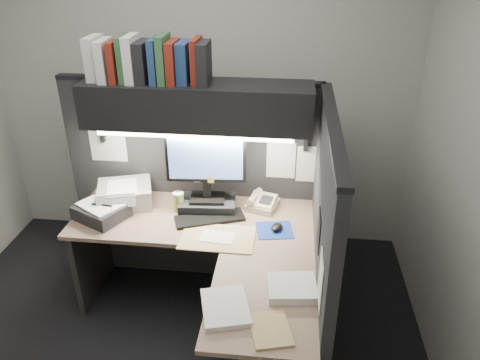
# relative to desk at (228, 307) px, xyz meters

# --- Properties ---
(floor) EXTENTS (3.50, 3.50, 0.00)m
(floor) POSITION_rel_desk_xyz_m (-0.43, 0.00, -0.44)
(floor) COLOR black
(floor) RESTS_ON ground
(wall_back) EXTENTS (3.50, 0.04, 2.70)m
(wall_back) POSITION_rel_desk_xyz_m (-0.43, 1.50, 0.91)
(wall_back) COLOR #B8B7AF
(wall_back) RESTS_ON floor
(partition_back) EXTENTS (1.90, 0.06, 1.60)m
(partition_back) POSITION_rel_desk_xyz_m (-0.40, 0.93, 0.36)
(partition_back) COLOR black
(partition_back) RESTS_ON floor
(partition_right) EXTENTS (0.06, 1.50, 1.60)m
(partition_right) POSITION_rel_desk_xyz_m (0.55, 0.18, 0.36)
(partition_right) COLOR black
(partition_right) RESTS_ON floor
(desk) EXTENTS (1.70, 1.53, 0.73)m
(desk) POSITION_rel_desk_xyz_m (0.00, 0.00, 0.00)
(desk) COLOR #856B55
(desk) RESTS_ON floor
(overhead_shelf) EXTENTS (1.55, 0.34, 0.30)m
(overhead_shelf) POSITION_rel_desk_xyz_m (-0.30, 0.75, 1.06)
(overhead_shelf) COLOR black
(overhead_shelf) RESTS_ON partition_back
(task_light_tube) EXTENTS (1.32, 0.04, 0.04)m
(task_light_tube) POSITION_rel_desk_xyz_m (-0.30, 0.61, 0.89)
(task_light_tube) COLOR white
(task_light_tube) RESTS_ON overhead_shelf
(monitor) EXTENTS (0.56, 0.28, 0.60)m
(monitor) POSITION_rel_desk_xyz_m (-0.24, 0.69, 0.53)
(monitor) COLOR black
(monitor) RESTS_ON desk
(keyboard) EXTENTS (0.51, 0.32, 0.02)m
(keyboard) POSITION_rel_desk_xyz_m (-0.20, 0.54, 0.30)
(keyboard) COLOR black
(keyboard) RESTS_ON desk
(mousepad) EXTENTS (0.27, 0.26, 0.00)m
(mousepad) POSITION_rel_desk_xyz_m (0.26, 0.46, 0.29)
(mousepad) COLOR navy
(mousepad) RESTS_ON desk
(mouse) EXTENTS (0.10, 0.12, 0.04)m
(mouse) POSITION_rel_desk_xyz_m (0.27, 0.46, 0.31)
(mouse) COLOR black
(mouse) RESTS_ON mousepad
(telephone) EXTENTS (0.25, 0.26, 0.08)m
(telephone) POSITION_rel_desk_xyz_m (0.16, 0.74, 0.33)
(telephone) COLOR #B4AB8A
(telephone) RESTS_ON desk
(coffee_cup) EXTENTS (0.07, 0.07, 0.14)m
(coffee_cup) POSITION_rel_desk_xyz_m (-0.44, 0.64, 0.36)
(coffee_cup) COLOR #A4B347
(coffee_cup) RESTS_ON desk
(printer) EXTENTS (0.46, 0.43, 0.15)m
(printer) POSITION_rel_desk_xyz_m (-0.86, 0.70, 0.36)
(printer) COLOR gray
(printer) RESTS_ON desk
(notebook_stack) EXTENTS (0.42, 0.40, 0.10)m
(notebook_stack) POSITION_rel_desk_xyz_m (-0.97, 0.49, 0.34)
(notebook_stack) COLOR black
(notebook_stack) RESTS_ON desk
(open_folder) EXTENTS (0.49, 0.32, 0.01)m
(open_folder) POSITION_rel_desk_xyz_m (-0.11, 0.32, 0.29)
(open_folder) COLOR tan
(open_folder) RESTS_ON desk
(paper_stack_a) EXTENTS (0.30, 0.26, 0.05)m
(paper_stack_a) POSITION_rel_desk_xyz_m (0.38, -0.15, 0.31)
(paper_stack_a) COLOR white
(paper_stack_a) RESTS_ON desk
(paper_stack_b) EXTENTS (0.31, 0.36, 0.03)m
(paper_stack_b) POSITION_rel_desk_xyz_m (0.03, -0.33, 0.30)
(paper_stack_b) COLOR white
(paper_stack_b) RESTS_ON desk
(manila_stack) EXTENTS (0.25, 0.29, 0.01)m
(manila_stack) POSITION_rel_desk_xyz_m (0.28, -0.45, 0.29)
(manila_stack) COLOR tan
(manila_stack) RESTS_ON desk
(binder_row) EXTENTS (0.81, 0.26, 0.31)m
(binder_row) POSITION_rel_desk_xyz_m (-0.60, 0.75, 1.35)
(binder_row) COLOR silver
(binder_row) RESTS_ON overhead_shelf
(pinned_papers) EXTENTS (1.76, 1.31, 0.51)m
(pinned_papers) POSITION_rel_desk_xyz_m (-0.00, 0.56, 0.61)
(pinned_papers) COLOR white
(pinned_papers) RESTS_ON partition_back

